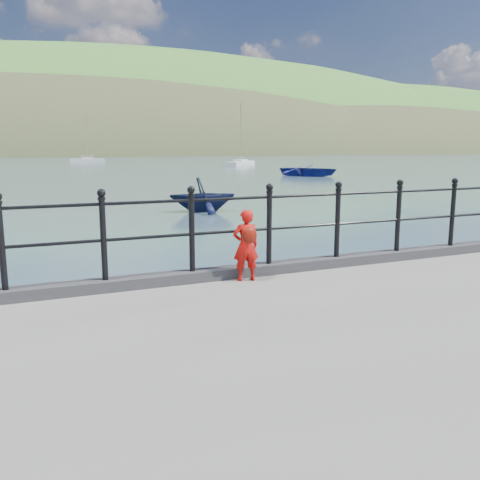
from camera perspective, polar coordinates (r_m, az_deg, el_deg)
name	(u,v)px	position (r m, az deg, el deg)	size (l,w,h in m)	color
ground	(228,338)	(7.86, -1.32, -10.99)	(600.00, 600.00, 0.00)	#2D4251
kerb	(232,272)	(7.40, -0.92, -3.61)	(60.00, 0.30, 0.15)	#28282B
railing	(232,221)	(7.26, -0.94, 2.13)	(18.11, 0.11, 1.20)	black
far_shore	(115,201)	(250.90, -13.85, 4.25)	(830.00, 200.00, 156.00)	#333A21
child	(246,245)	(7.12, 0.67, -0.54)	(0.40, 0.33, 1.01)	red
launch_blue	(309,170)	(52.08, 7.78, 7.80)	(4.26, 5.96, 1.23)	navy
launch_navy	(203,195)	(22.87, -4.22, 5.09)	(2.53, 2.93, 1.54)	black
sailboat_deep	(87,160)	(103.78, -16.75, 8.55)	(6.63, 3.01, 9.43)	beige
sailboat_far	(240,163)	(81.23, 0.05, 8.59)	(6.53, 6.06, 9.92)	silver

